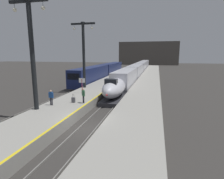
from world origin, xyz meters
TOP-DOWN VIEW (x-y plane):
  - ground_plane at (0.00, 0.00)m, footprint 260.00×260.00m
  - platform_left at (-4.05, 24.75)m, footprint 4.80×110.00m
  - platform_right at (4.05, 24.75)m, footprint 4.80×110.00m
  - platform_left_safety_stripe at (-1.77, 24.75)m, footprint 0.20×107.80m
  - rail_main_left at (-0.75, 27.50)m, footprint 0.08×110.00m
  - rail_main_right at (0.75, 27.50)m, footprint 0.08×110.00m
  - rail_secondary_left at (-8.85, 27.50)m, footprint 0.08×110.00m
  - rail_secondary_right at (-7.35, 27.50)m, footprint 0.08×110.00m
  - highspeed_train_main at (0.00, 43.98)m, footprint 2.92×76.56m
  - regional_train_adjacent at (-8.10, 32.65)m, footprint 2.85×36.60m
  - station_column_near at (-5.90, 1.26)m, footprint 4.00×0.68m
  - station_column_mid at (-5.90, 14.07)m, footprint 4.00×0.68m
  - passenger_near_edge at (-2.20, 4.62)m, footprint 0.44×0.42m
  - passenger_mid_platform at (-5.24, 2.93)m, footprint 0.57×0.24m
  - rolling_suitcase at (-3.41, 4.53)m, footprint 0.40×0.22m
  - departure_info_board at (-4.54, 9.80)m, footprint 0.90×0.10m
  - terminus_back_wall at (0.00, 102.00)m, footprint 36.00×2.00m

SIDE VIEW (x-z plane):
  - ground_plane at x=0.00m, z-range 0.00..0.00m
  - rail_main_left at x=-0.75m, z-range 0.00..0.12m
  - rail_main_right at x=0.75m, z-range 0.00..0.12m
  - rail_secondary_left at x=-8.85m, z-range 0.00..0.12m
  - rail_secondary_right at x=-7.35m, z-range 0.00..0.12m
  - platform_left at x=-4.05m, z-range 0.00..1.05m
  - platform_right at x=4.05m, z-range 0.00..1.05m
  - platform_left_safety_stripe at x=-1.77m, z-range 1.05..1.06m
  - rolling_suitcase at x=-3.41m, z-range 0.86..1.85m
  - highspeed_train_main at x=0.00m, z-range 0.17..3.77m
  - passenger_near_edge at x=-2.20m, z-range 1.19..2.88m
  - passenger_mid_platform at x=-5.24m, z-range 1.19..2.88m
  - regional_train_adjacent at x=-8.10m, z-range 0.23..4.03m
  - departure_info_board at x=-4.54m, z-range 1.50..3.62m
  - terminus_back_wall at x=0.00m, z-range 0.00..14.00m
  - station_column_mid at x=-5.90m, z-range 2.02..12.46m
  - station_column_near at x=-5.90m, z-range 2.02..12.52m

